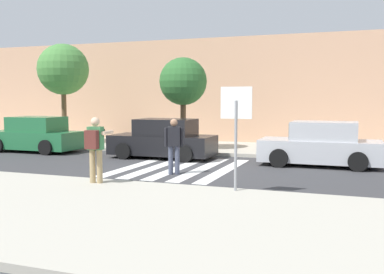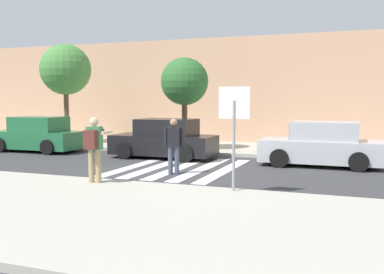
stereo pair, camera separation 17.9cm
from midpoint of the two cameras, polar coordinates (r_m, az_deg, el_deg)
name	(u,v)px [view 2 (the right image)]	position (r m, az deg, el deg)	size (l,w,h in m)	color
ground_plane	(177,169)	(15.13, -1.52, -4.02)	(120.00, 120.00, 0.00)	#38383A
sidewalk_near	(62,209)	(9.78, -15.67, -8.75)	(60.00, 6.00, 0.14)	#B2AD9E
sidewalk_far	(228,148)	(20.74, 4.82, -1.42)	(60.00, 4.80, 0.14)	#B2AD9E
building_facade_far	(251,91)	(24.88, 7.69, 5.75)	(56.00, 4.00, 5.46)	tan
crosswalk_stripe_0	(138,165)	(15.98, -6.56, -3.56)	(0.44, 5.20, 0.01)	silver
crosswalk_stripe_1	(158,166)	(15.63, -3.96, -3.73)	(0.44, 5.20, 0.01)	silver
crosswalk_stripe_2	(180,168)	(15.31, -1.23, -3.90)	(0.44, 5.20, 0.01)	silver
crosswalk_stripe_3	(202,169)	(15.03, 1.60, -4.07)	(0.44, 5.20, 0.01)	silver
crosswalk_stripe_4	(225,170)	(14.79, 4.54, -4.23)	(0.44, 5.20, 0.01)	silver
stop_sign	(234,115)	(10.71, 5.86, 2.76)	(0.76, 0.08, 2.49)	gray
photographer_with_backpack	(94,144)	(11.96, -11.91, -0.87)	(0.65, 0.89, 1.72)	tan
pedestrian_crossing	(174,143)	(13.87, -1.98, -0.78)	(0.55, 0.35, 1.72)	#474C60
parked_car_green	(37,135)	(21.03, -18.83, 0.22)	(4.10, 1.92, 1.55)	#236B3D
parked_car_black	(164,140)	(17.73, -3.24, -0.35)	(4.10, 1.92, 1.55)	black
parked_car_silver	(322,145)	(16.24, 16.44, -1.03)	(4.10, 1.92, 1.55)	#B7BABF
street_tree_west	(66,70)	(23.13, -15.55, 8.20)	(2.49, 2.49, 4.88)	brown
street_tree_center	(185,82)	(19.44, -0.69, 7.00)	(2.05, 2.05, 3.97)	brown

